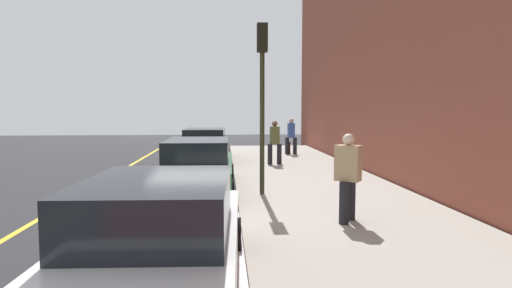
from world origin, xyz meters
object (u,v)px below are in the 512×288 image
pedestrian_blue_coat (291,135)px  rolling_suitcase (288,148)px  parked_car_white (161,240)px  parked_car_green (198,167)px  pedestrian_tan_coat (348,175)px  pedestrian_olive_coat (275,141)px  traffic_light_pole (262,80)px  parked_car_maroon (206,146)px

pedestrian_blue_coat → rolling_suitcase: size_ratio=1.85×
parked_car_white → parked_car_green: size_ratio=0.93×
pedestrian_blue_coat → pedestrian_tan_coat: pedestrian_blue_coat is taller
parked_car_white → pedestrian_tan_coat: (2.86, -3.09, 0.30)m
parked_car_white → pedestrian_olive_coat: 11.84m
parked_car_white → pedestrian_blue_coat: bearing=-14.5°
rolling_suitcase → parked_car_green: bearing=157.6°
pedestrian_tan_coat → traffic_light_pole: traffic_light_pole is taller
parked_car_maroon → rolling_suitcase: bearing=-55.1°
traffic_light_pole → rolling_suitcase: traffic_light_pole is taller
traffic_light_pole → pedestrian_olive_coat: bearing=-9.8°
pedestrian_tan_coat → parked_car_green: bearing=40.8°
parked_car_green → traffic_light_pole: size_ratio=1.12×
pedestrian_tan_coat → traffic_light_pole: (2.81, 1.40, 1.99)m
pedestrian_tan_coat → rolling_suitcase: pedestrian_tan_coat is taller
pedestrian_blue_coat → pedestrian_tan_coat: (-12.38, 0.84, -0.02)m
pedestrian_olive_coat → rolling_suitcase: size_ratio=1.83×
pedestrian_blue_coat → rolling_suitcase: (0.37, 0.11, -0.63)m
pedestrian_olive_coat → pedestrian_tan_coat: bearing=-177.4°
pedestrian_blue_coat → parked_car_maroon: bearing=120.4°
parked_car_white → parked_car_maroon: 12.89m
pedestrian_tan_coat → parked_car_maroon: bearing=17.5°
pedestrian_blue_coat → pedestrian_olive_coat: 3.92m
pedestrian_olive_coat → traffic_light_pole: (-5.84, 1.01, 1.98)m
parked_car_maroon → pedestrian_blue_coat: size_ratio=2.63×
parked_car_green → rolling_suitcase: bearing=-22.4°
parked_car_green → rolling_suitcase: 9.96m
pedestrian_olive_coat → traffic_light_pole: 6.25m
parked_car_maroon → rolling_suitcase: parked_car_maroon is taller
parked_car_green → traffic_light_pole: traffic_light_pole is taller
parked_car_maroon → pedestrian_olive_coat: (-1.38, -2.77, 0.31)m
parked_car_white → parked_car_maroon: same height
pedestrian_olive_coat → traffic_light_pole: traffic_light_pole is taller
parked_car_white → traffic_light_pole: traffic_light_pole is taller
rolling_suitcase → traffic_light_pole: bearing=167.9°
parked_car_green → pedestrian_blue_coat: size_ratio=2.76×
pedestrian_blue_coat → rolling_suitcase: pedestrian_blue_coat is taller
parked_car_green → pedestrian_olive_coat: pedestrian_olive_coat is taller
pedestrian_olive_coat → rolling_suitcase: (4.09, -1.12, -0.62)m
pedestrian_olive_coat → parked_car_white: bearing=166.8°
parked_car_white → pedestrian_tan_coat: 4.23m
pedestrian_tan_coat → pedestrian_olive_coat: bearing=2.6°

